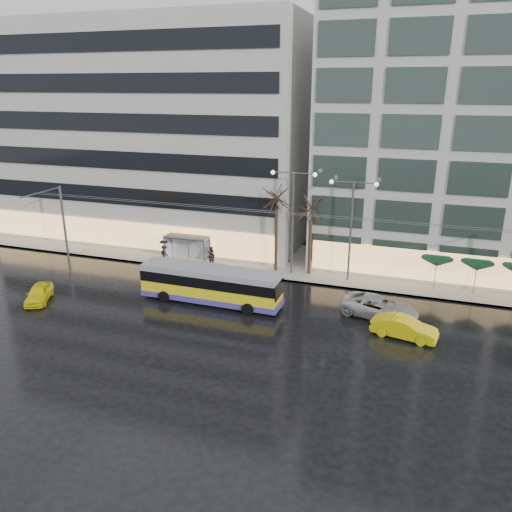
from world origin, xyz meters
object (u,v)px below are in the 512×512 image
at_px(bus_shelter, 184,243).
at_px(taxi_a, 39,293).
at_px(trolleybus, 211,286).
at_px(street_lamp_near, 293,209).

bearing_deg(bus_shelter, taxi_a, -119.91).
bearing_deg(taxi_a, trolleybus, -8.84).
bearing_deg(taxi_a, bus_shelter, 33.77).
height_order(trolleybus, bus_shelter, trolleybus).
height_order(bus_shelter, street_lamp_near, street_lamp_near).
bearing_deg(taxi_a, street_lamp_near, 8.36).
bearing_deg(street_lamp_near, taxi_a, -145.32).
bearing_deg(bus_shelter, street_lamp_near, 0.63).
distance_m(trolleybus, taxi_a, 13.43).
xyz_separation_m(bus_shelter, street_lamp_near, (10.38, 0.11, 4.03)).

